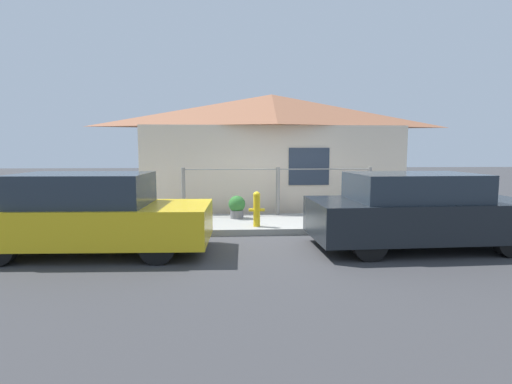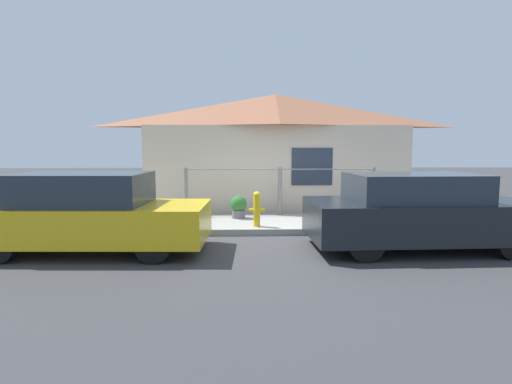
{
  "view_description": "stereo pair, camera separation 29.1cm",
  "coord_description": "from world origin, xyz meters",
  "px_view_note": "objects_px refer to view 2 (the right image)",
  "views": [
    {
      "loc": [
        -1.21,
        -8.22,
        1.83
      ],
      "look_at": [
        -0.66,
        0.3,
        0.9
      ],
      "focal_mm": 28.0,
      "sensor_mm": 36.0,
      "label": 1
    },
    {
      "loc": [
        -0.92,
        -8.23,
        1.83
      ],
      "look_at": [
        -0.66,
        0.3,
        0.9
      ],
      "focal_mm": 28.0,
      "sensor_mm": 36.0,
      "label": 2
    }
  ],
  "objects_px": {
    "car_left": "(90,213)",
    "potted_plant_near_hydrant": "(238,206)",
    "fire_hydrant": "(257,208)",
    "car_right": "(418,212)"
  },
  "relations": [
    {
      "from": "potted_plant_near_hydrant",
      "to": "car_right",
      "type": "bearing_deg",
      "value": -38.28
    },
    {
      "from": "car_left",
      "to": "potted_plant_near_hydrant",
      "type": "bearing_deg",
      "value": 46.98
    },
    {
      "from": "fire_hydrant",
      "to": "potted_plant_near_hydrant",
      "type": "xyz_separation_m",
      "value": [
        -0.41,
        1.05,
        -0.11
      ]
    },
    {
      "from": "fire_hydrant",
      "to": "car_left",
      "type": "bearing_deg",
      "value": -152.78
    },
    {
      "from": "potted_plant_near_hydrant",
      "to": "fire_hydrant",
      "type": "bearing_deg",
      "value": -68.51
    },
    {
      "from": "potted_plant_near_hydrant",
      "to": "car_left",
      "type": "bearing_deg",
      "value": -134.9
    },
    {
      "from": "car_left",
      "to": "car_right",
      "type": "distance_m",
      "value": 5.87
    },
    {
      "from": "car_right",
      "to": "potted_plant_near_hydrant",
      "type": "relative_size",
      "value": 7.3
    },
    {
      "from": "car_left",
      "to": "car_right",
      "type": "bearing_deg",
      "value": 1.85
    },
    {
      "from": "car_right",
      "to": "potted_plant_near_hydrant",
      "type": "bearing_deg",
      "value": 139.86
    }
  ]
}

